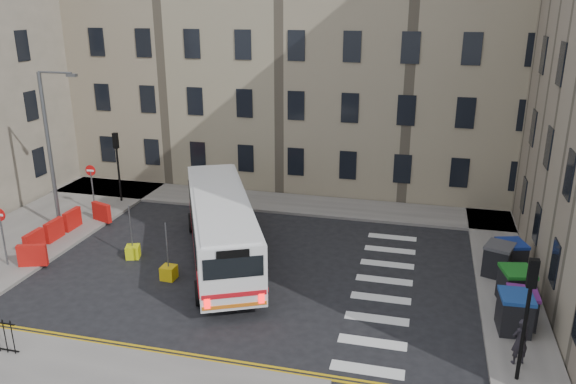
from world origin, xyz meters
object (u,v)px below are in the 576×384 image
at_px(wheelie_bin_a, 515,312).
at_px(wheelie_bin_c, 516,286).
at_px(wheelie_bin_b, 521,308).
at_px(bollard_chevron, 169,273).
at_px(wheelie_bin_e, 510,256).
at_px(bus, 221,225).
at_px(streetlamp, 49,149).
at_px(bollard_yellow, 133,252).
at_px(wheelie_bin_d, 498,259).
at_px(pedestrian, 520,341).

distance_m(wheelie_bin_a, wheelie_bin_c, 2.07).
distance_m(wheelie_bin_b, bollard_chevron, 14.10).
relative_size(wheelie_bin_a, wheelie_bin_e, 0.94).
bearing_deg(bus, streetlamp, 146.37).
bearing_deg(bus, bollard_yellow, 165.92).
height_order(wheelie_bin_a, wheelie_bin_c, wheelie_bin_c).
height_order(streetlamp, bus, streetlamp).
relative_size(wheelie_bin_d, pedestrian, 0.96).
bearing_deg(wheelie_bin_b, bus, 167.31).
relative_size(wheelie_bin_a, pedestrian, 0.88).
relative_size(bus, wheelie_bin_b, 8.33).
xyz_separation_m(wheelie_bin_d, bollard_yellow, (-16.24, -2.05, -0.55)).
bearing_deg(wheelie_bin_d, wheelie_bin_a, -68.62).
xyz_separation_m(wheelie_bin_a, wheelie_bin_b, (0.29, 0.50, -0.05)).
bearing_deg(bus, wheelie_bin_a, -40.34).
xyz_separation_m(wheelie_bin_b, bollard_yellow, (-16.65, 1.93, -0.52)).
height_order(wheelie_bin_c, wheelie_bin_e, wheelie_bin_c).
bearing_deg(bollard_yellow, bus, 11.42).
xyz_separation_m(streetlamp, wheelie_bin_c, (22.08, -2.56, -3.46)).
bearing_deg(streetlamp, pedestrian, -17.00).
height_order(bus, wheelie_bin_b, bus).
height_order(wheelie_bin_b, pedestrian, pedestrian).
height_order(streetlamp, bollard_chevron, streetlamp).
bearing_deg(bus, wheelie_bin_b, -37.87).
bearing_deg(bollard_chevron, wheelie_bin_a, -3.62).
bearing_deg(bollard_chevron, streetlamp, 154.95).
distance_m(wheelie_bin_b, pedestrian, 2.56).
bearing_deg(wheelie_bin_c, wheelie_bin_d, 87.50).
relative_size(wheelie_bin_a, bollard_yellow, 2.37).
relative_size(streetlamp, wheelie_bin_c, 5.40).
distance_m(wheelie_bin_a, bollard_yellow, 16.55).
distance_m(bus, wheelie_bin_c, 12.64).
relative_size(wheelie_bin_b, bollard_chevron, 2.20).
distance_m(bus, wheelie_bin_d, 12.24).
height_order(wheelie_bin_c, bollard_yellow, wheelie_bin_c).
bearing_deg(streetlamp, wheelie_bin_e, 0.86).
distance_m(streetlamp, bollard_yellow, 7.12).
bearing_deg(bollard_yellow, wheelie_bin_c, -1.27).
bearing_deg(wheelie_bin_e, pedestrian, -111.64).
xyz_separation_m(wheelie_bin_a, wheelie_bin_c, (0.29, 2.05, 0.01)).
height_order(wheelie_bin_e, bollard_chevron, wheelie_bin_e).
bearing_deg(wheelie_bin_d, bus, -154.36).
xyz_separation_m(bus, pedestrian, (12.18, -5.28, -0.77)).
bearing_deg(wheelie_bin_c, wheelie_bin_b, -101.75).
relative_size(streetlamp, wheelie_bin_b, 6.17).
distance_m(wheelie_bin_c, wheelie_bin_d, 2.45).
distance_m(pedestrian, bollard_yellow, 16.88).
bearing_deg(wheelie_bin_b, wheelie_bin_c, 89.83).
relative_size(wheelie_bin_b, bollard_yellow, 2.20).
bearing_deg(streetlamp, bus, -8.13).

